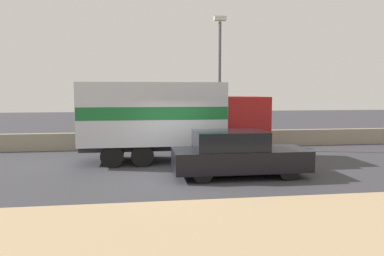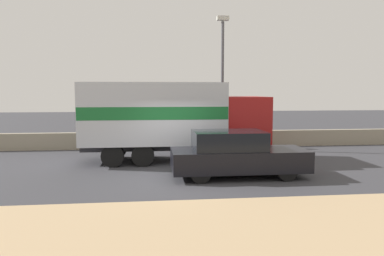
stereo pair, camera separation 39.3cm
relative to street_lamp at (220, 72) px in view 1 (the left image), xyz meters
name	(u,v)px [view 1 (the left image)]	position (x,y,z in m)	size (l,w,h in m)	color
ground_plane	(179,178)	(-2.55, -5.67, -3.68)	(80.00, 80.00, 0.00)	#38383D
dirt_shoulder_foreground	(214,249)	(-2.55, -11.25, -3.66)	(60.00, 5.90, 0.04)	tan
stone_wall_backdrop	(165,140)	(-2.55, 0.83, -3.27)	(60.00, 0.35, 0.81)	gray
street_lamp	(220,72)	(0.00, 0.00, 0.00)	(0.56, 0.28, 6.28)	#4C4C51
box_truck	(169,117)	(-2.63, -2.65, -1.90)	(7.28, 2.49, 3.13)	maroon
car_hatchback	(237,154)	(-0.66, -5.76, -2.93)	(4.39, 1.70, 1.51)	black
pedestrian	(258,130)	(2.02, 0.22, -2.78)	(0.37, 0.37, 1.72)	slate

